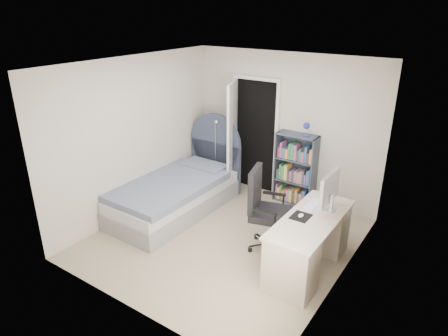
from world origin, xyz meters
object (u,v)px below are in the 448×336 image
Objects in this scene: bookcase at (296,172)px; desk at (310,241)px; bed at (179,191)px; office_chair at (264,206)px; floor_lamp at (216,162)px; nightstand at (216,167)px.

bookcase is 1.90m from desk.
bed is 1.60× the size of bookcase.
bookcase is 1.22× the size of office_chair.
desk is 1.29× the size of office_chair.
bookcase is at bearing 13.56° from floor_lamp.
floor_lamp is 2.04m from office_chair.
bookcase is at bearing 6.05° from nightstand.
bed is at bearing -86.89° from nightstand.
office_chair is at bearing 171.92° from desk.
bookcase reaches higher than desk.
nightstand is 0.38× the size of bookcase.
nightstand is (-0.06, 1.17, 0.04)m from bed.
office_chair is at bearing -6.69° from bed.
nightstand is at bearing -173.95° from bookcase.
desk is at bearing -30.47° from nightstand.
bed is 1.02m from floor_lamp.
floor_lamp reaches higher than desk.
desk is (2.44, -0.30, 0.09)m from bed.
bookcase is (1.53, 0.16, 0.21)m from nightstand.
floor_lamp is 1.46m from bookcase.
nightstand is 0.28m from floor_lamp.
bookcase reaches higher than nightstand.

